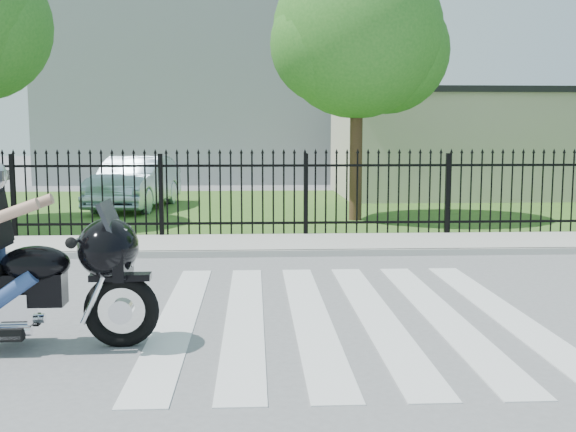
{
  "coord_description": "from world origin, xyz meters",
  "views": [
    {
      "loc": [
        -1.07,
        -7.96,
        2.2
      ],
      "look_at": [
        -0.58,
        1.87,
        1.0
      ],
      "focal_mm": 42.0,
      "sensor_mm": 36.0,
      "label": 1
    }
  ],
  "objects": [
    {
      "name": "ground",
      "position": [
        0.0,
        0.0,
        0.0
      ],
      "size": [
        120.0,
        120.0,
        0.0
      ],
      "primitive_type": "plane",
      "color": "slate",
      "rests_on": "ground"
    },
    {
      "name": "crosswalk",
      "position": [
        0.0,
        0.0,
        0.01
      ],
      "size": [
        5.0,
        5.5,
        0.01
      ],
      "primitive_type": null,
      "color": "silver",
      "rests_on": "ground"
    },
    {
      "name": "sidewalk",
      "position": [
        0.0,
        5.0,
        0.06
      ],
      "size": [
        40.0,
        2.0,
        0.12
      ],
      "primitive_type": "cube",
      "color": "#ADAAA3",
      "rests_on": "ground"
    },
    {
      "name": "curb",
      "position": [
        0.0,
        4.0,
        0.06
      ],
      "size": [
        40.0,
        0.12,
        0.12
      ],
      "primitive_type": "cube",
      "color": "#ADAAA3",
      "rests_on": "ground"
    },
    {
      "name": "grass_strip",
      "position": [
        0.0,
        12.0,
        0.01
      ],
      "size": [
        40.0,
        12.0,
        0.02
      ],
      "primitive_type": "cube",
      "color": "#375D20",
      "rests_on": "ground"
    },
    {
      "name": "iron_fence",
      "position": [
        0.0,
        6.0,
        0.9
      ],
      "size": [
        26.0,
        0.04,
        1.8
      ],
      "color": "black",
      "rests_on": "ground"
    },
    {
      "name": "tree_mid",
      "position": [
        1.5,
        9.0,
        4.67
      ],
      "size": [
        4.2,
        4.2,
        6.78
      ],
      "color": "#382316",
      "rests_on": "ground"
    },
    {
      "name": "building_low",
      "position": [
        7.0,
        16.0,
        1.75
      ],
      "size": [
        10.0,
        6.0,
        3.5
      ],
      "primitive_type": "cube",
      "color": "#B7AE98",
      "rests_on": "ground"
    },
    {
      "name": "building_low_roof",
      "position": [
        7.0,
        16.0,
        3.6
      ],
      "size": [
        10.2,
        6.2,
        0.2
      ],
      "primitive_type": "cube",
      "color": "black",
      "rests_on": "building_low"
    },
    {
      "name": "building_tall",
      "position": [
        -3.0,
        26.0,
        6.0
      ],
      "size": [
        15.0,
        10.0,
        12.0
      ],
      "primitive_type": "cube",
      "color": "gray",
      "rests_on": "ground"
    },
    {
      "name": "motorcycle_rider",
      "position": [
        -3.66,
        -1.09,
        0.82
      ],
      "size": [
        3.01,
        0.9,
        1.99
      ],
      "rotation": [
        0.0,
        0.0,
        0.02
      ],
      "color": "black",
      "rests_on": "ground"
    },
    {
      "name": "parked_car",
      "position": [
        -4.56,
        11.94,
        0.78
      ],
      "size": [
        2.2,
        4.81,
        1.53
      ],
      "primitive_type": "imported",
      "rotation": [
        0.0,
        0.0,
        -0.13
      ],
      "color": "silver",
      "rests_on": "grass_strip"
    }
  ]
}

